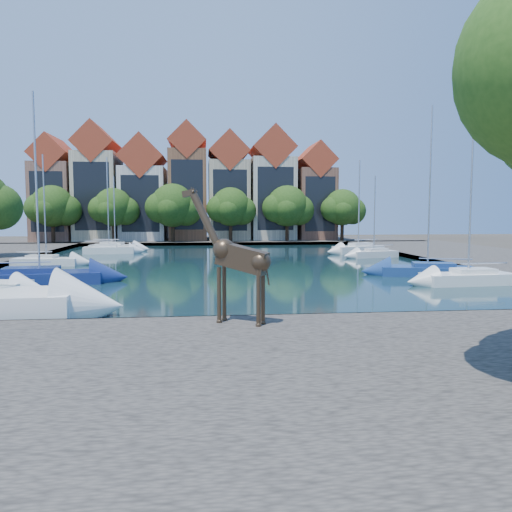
# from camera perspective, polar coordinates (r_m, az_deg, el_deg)

# --- Properties ---
(ground) EXTENTS (160.00, 160.00, 0.00)m
(ground) POSITION_cam_1_polar(r_m,az_deg,el_deg) (19.92, -0.72, -8.13)
(ground) COLOR #38332B
(ground) RESTS_ON ground
(water_basin) EXTENTS (38.00, 50.00, 0.08)m
(water_basin) POSITION_cam_1_polar(r_m,az_deg,el_deg) (43.59, -3.64, -0.92)
(water_basin) COLOR black
(water_basin) RESTS_ON ground
(near_quay) EXTENTS (50.00, 14.00, 0.50)m
(near_quay) POSITION_cam_1_polar(r_m,az_deg,el_deg) (13.16, 2.19, -13.96)
(near_quay) COLOR #534E48
(near_quay) RESTS_ON ground
(far_quay) EXTENTS (60.00, 16.00, 0.50)m
(far_quay) POSITION_cam_1_polar(r_m,az_deg,el_deg) (75.46, -4.65, 1.74)
(far_quay) COLOR #534E48
(far_quay) RESTS_ON ground
(right_quay) EXTENTS (14.00, 52.00, 0.50)m
(right_quay) POSITION_cam_1_polar(r_m,az_deg,el_deg) (51.11, 25.62, -0.29)
(right_quay) COLOR #534E48
(right_quay) RESTS_ON ground
(townhouse_west_end) EXTENTS (5.44, 9.18, 14.93)m
(townhouse_west_end) POSITION_cam_1_polar(r_m,az_deg,el_deg) (78.29, -21.89, 6.72)
(townhouse_west_end) COLOR brown
(townhouse_west_end) RESTS_ON far_quay
(townhouse_west_mid) EXTENTS (5.94, 9.18, 16.79)m
(townhouse_west_mid) POSITION_cam_1_polar(r_m,az_deg,el_deg) (76.92, -17.57, 7.53)
(townhouse_west_mid) COLOR #C2B695
(townhouse_west_mid) RESTS_ON far_quay
(townhouse_west_inner) EXTENTS (6.43, 9.18, 15.15)m
(townhouse_west_inner) POSITION_cam_1_polar(r_m,az_deg,el_deg) (75.86, -12.71, 7.01)
(townhouse_west_inner) COLOR silver
(townhouse_west_inner) RESTS_ON far_quay
(townhouse_center) EXTENTS (5.44, 9.18, 16.93)m
(townhouse_center) POSITION_cam_1_polar(r_m,az_deg,el_deg) (75.44, -7.77, 7.87)
(townhouse_center) COLOR brown
(townhouse_center) RESTS_ON far_quay
(townhouse_east_inner) EXTENTS (5.94, 9.18, 15.79)m
(townhouse_east_inner) POSITION_cam_1_polar(r_m,az_deg,el_deg) (75.47, -3.16, 7.43)
(townhouse_east_inner) COLOR tan
(townhouse_east_inner) RESTS_ON far_quay
(townhouse_east_mid) EXTENTS (6.43, 9.18, 16.65)m
(townhouse_east_mid) POSITION_cam_1_polar(r_m,az_deg,el_deg) (76.09, 1.77, 7.69)
(townhouse_east_mid) COLOR beige
(townhouse_east_mid) RESTS_ON far_quay
(townhouse_east_end) EXTENTS (5.44, 9.18, 14.43)m
(townhouse_east_end) POSITION_cam_1_polar(r_m,az_deg,el_deg) (77.20, 6.59, 6.88)
(townhouse_east_end) COLOR brown
(townhouse_east_end) RESTS_ON far_quay
(far_tree_far_west) EXTENTS (7.28, 5.60, 7.68)m
(far_tree_far_west) POSITION_cam_1_polar(r_m,az_deg,el_deg) (72.66, -22.18, 5.15)
(far_tree_far_west) COLOR #332114
(far_tree_far_west) RESTS_ON far_quay
(far_tree_west) EXTENTS (6.76, 5.20, 7.36)m
(far_tree_west) POSITION_cam_1_polar(r_m,az_deg,el_deg) (70.86, -15.93, 5.25)
(far_tree_west) COLOR #332114
(far_tree_west) RESTS_ON far_quay
(far_tree_mid_west) EXTENTS (7.80, 6.00, 8.00)m
(far_tree_mid_west) POSITION_cam_1_polar(r_m,az_deg,el_deg) (69.94, -9.43, 5.56)
(far_tree_mid_west) COLOR #332114
(far_tree_mid_west) RESTS_ON far_quay
(far_tree_mid_east) EXTENTS (7.02, 5.40, 7.52)m
(far_tree_mid_east) POSITION_cam_1_polar(r_m,az_deg,el_deg) (69.93, -2.85, 5.49)
(far_tree_mid_east) COLOR #332114
(far_tree_mid_east) RESTS_ON far_quay
(far_tree_east) EXTENTS (7.54, 5.80, 7.84)m
(far_tree_east) POSITION_cam_1_polar(r_m,az_deg,el_deg) (70.82, 3.67, 5.57)
(far_tree_east) COLOR #332114
(far_tree_east) RESTS_ON far_quay
(far_tree_far_east) EXTENTS (6.76, 5.20, 7.36)m
(far_tree_far_east) POSITION_cam_1_polar(r_m,az_deg,el_deg) (72.59, 9.92, 5.36)
(far_tree_far_east) COLOR #332114
(far_tree_far_east) RESTS_ON far_quay
(giraffe_statue) EXTENTS (3.17, 1.95, 4.90)m
(giraffe_statue) POSITION_cam_1_polar(r_m,az_deg,el_deg) (18.06, -2.39, -0.14)
(giraffe_statue) COLOR #3D2D1E
(giraffe_statue) RESTS_ON near_quay
(sailboat_left_b) EXTENTS (7.72, 3.61, 11.79)m
(sailboat_left_b) POSITION_cam_1_polar(r_m,az_deg,el_deg) (33.96, -23.49, -1.97)
(sailboat_left_b) COLOR navy
(sailboat_left_b) RESTS_ON water_basin
(sailboat_left_c) EXTENTS (5.51, 2.33, 9.26)m
(sailboat_left_c) POSITION_cam_1_polar(r_m,az_deg,el_deg) (45.59, -22.84, -0.38)
(sailboat_left_c) COLOR silver
(sailboat_left_c) RESTS_ON water_basin
(sailboat_left_d) EXTENTS (5.41, 2.25, 10.34)m
(sailboat_left_d) POSITION_cam_1_polar(r_m,az_deg,el_deg) (56.33, -16.45, 0.87)
(sailboat_left_d) COLOR silver
(sailboat_left_d) RESTS_ON water_basin
(sailboat_left_e) EXTENTS (5.90, 2.99, 8.59)m
(sailboat_left_e) POSITION_cam_1_polar(r_m,az_deg,el_deg) (60.10, -15.79, 1.09)
(sailboat_left_e) COLOR silver
(sailboat_left_e) RESTS_ON water_basin
(sailboat_right_a) EXTENTS (5.75, 2.36, 10.20)m
(sailboat_right_a) POSITION_cam_1_polar(r_m,az_deg,el_deg) (33.52, 23.07, -2.08)
(sailboat_right_a) COLOR white
(sailboat_right_a) RESTS_ON water_basin
(sailboat_right_b) EXTENTS (6.70, 3.77, 11.76)m
(sailboat_right_b) POSITION_cam_1_polar(r_m,az_deg,el_deg) (37.10, 19.01, -1.35)
(sailboat_right_b) COLOR navy
(sailboat_right_b) RESTS_ON water_basin
(sailboat_right_c) EXTENTS (4.99, 2.78, 8.04)m
(sailboat_right_c) POSITION_cam_1_polar(r_m,az_deg,el_deg) (50.77, 13.31, 0.41)
(sailboat_right_c) COLOR silver
(sailboat_right_c) RESTS_ON water_basin
(sailboat_right_d) EXTENTS (5.95, 3.75, 10.05)m
(sailboat_right_d) POSITION_cam_1_polar(r_m,az_deg,el_deg) (55.50, 11.61, 0.95)
(sailboat_right_d) COLOR silver
(sailboat_right_d) RESTS_ON water_basin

